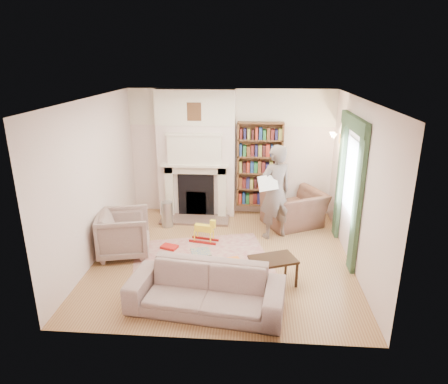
# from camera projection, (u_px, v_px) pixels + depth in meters

# --- Properties ---
(floor) EXTENTS (4.50, 4.50, 0.00)m
(floor) POSITION_uv_depth(u_px,v_px,m) (223.00, 256.00, 7.25)
(floor) COLOR brown
(floor) RESTS_ON ground
(ceiling) EXTENTS (4.50, 4.50, 0.00)m
(ceiling) POSITION_uv_depth(u_px,v_px,m) (223.00, 99.00, 6.35)
(ceiling) COLOR white
(ceiling) RESTS_ON wall_back
(wall_back) EXTENTS (4.50, 0.00, 4.50)m
(wall_back) POSITION_uv_depth(u_px,v_px,m) (231.00, 153.00, 8.92)
(wall_back) COLOR white
(wall_back) RESTS_ON floor
(wall_front) EXTENTS (4.50, 0.00, 4.50)m
(wall_front) POSITION_uv_depth(u_px,v_px,m) (208.00, 240.00, 4.68)
(wall_front) COLOR white
(wall_front) RESTS_ON floor
(wall_left) EXTENTS (0.00, 4.50, 4.50)m
(wall_left) POSITION_uv_depth(u_px,v_px,m) (95.00, 180.00, 6.96)
(wall_left) COLOR white
(wall_left) RESTS_ON floor
(wall_right) EXTENTS (0.00, 4.50, 4.50)m
(wall_right) POSITION_uv_depth(u_px,v_px,m) (357.00, 186.00, 6.64)
(wall_right) COLOR white
(wall_right) RESTS_ON floor
(fireplace) EXTENTS (1.70, 0.58, 2.80)m
(fireplace) POSITION_uv_depth(u_px,v_px,m) (196.00, 155.00, 8.79)
(fireplace) COLOR white
(fireplace) RESTS_ON floor
(bookcase) EXTENTS (1.00, 0.24, 1.85)m
(bookcase) POSITION_uv_depth(u_px,v_px,m) (260.00, 165.00, 8.83)
(bookcase) COLOR brown
(bookcase) RESTS_ON floor
(window) EXTENTS (0.02, 0.90, 1.30)m
(window) POSITION_uv_depth(u_px,v_px,m) (351.00, 176.00, 7.00)
(window) COLOR silver
(window) RESTS_ON wall_right
(curtain_left) EXTENTS (0.07, 0.32, 2.40)m
(curtain_left) POSITION_uv_depth(u_px,v_px,m) (357.00, 203.00, 6.42)
(curtain_left) COLOR #324B30
(curtain_left) RESTS_ON floor
(curtain_right) EXTENTS (0.07, 0.32, 2.40)m
(curtain_right) POSITION_uv_depth(u_px,v_px,m) (340.00, 178.00, 7.74)
(curtain_right) COLOR #324B30
(curtain_right) RESTS_ON floor
(pelmet) EXTENTS (0.09, 1.70, 0.24)m
(pelmet) POSITION_uv_depth(u_px,v_px,m) (354.00, 123.00, 6.70)
(pelmet) COLOR #324B30
(pelmet) RESTS_ON wall_right
(wall_sconce) EXTENTS (0.20, 0.24, 0.24)m
(wall_sconce) POSITION_uv_depth(u_px,v_px,m) (331.00, 139.00, 7.91)
(wall_sconce) COLOR gold
(wall_sconce) RESTS_ON wall_right
(rug) EXTENTS (2.75, 2.36, 0.01)m
(rug) POSITION_uv_depth(u_px,v_px,m) (201.00, 259.00, 7.14)
(rug) COLOR #C5B395
(rug) RESTS_ON floor
(armchair_reading) EXTENTS (1.49, 1.43, 0.75)m
(armchair_reading) POSITION_uv_depth(u_px,v_px,m) (294.00, 209.00, 8.46)
(armchair_reading) COLOR #4D2B29
(armchair_reading) RESTS_ON floor
(armchair_left) EXTENTS (1.08, 1.06, 0.82)m
(armchair_left) POSITION_uv_depth(u_px,v_px,m) (124.00, 233.00, 7.21)
(armchair_left) COLOR #A59D88
(armchair_left) RESTS_ON floor
(sofa) EXTENTS (2.29, 1.13, 0.64)m
(sofa) POSITION_uv_depth(u_px,v_px,m) (206.00, 289.00, 5.64)
(sofa) COLOR #B4A394
(sofa) RESTS_ON floor
(man_reading) EXTENTS (0.82, 0.73, 1.88)m
(man_reading) POSITION_uv_depth(u_px,v_px,m) (275.00, 192.00, 7.74)
(man_reading) COLOR #61544D
(man_reading) RESTS_ON floor
(newspaper) EXTENTS (0.42, 0.31, 0.28)m
(newspaper) POSITION_uv_depth(u_px,v_px,m) (268.00, 183.00, 7.49)
(newspaper) COLOR white
(newspaper) RESTS_ON man_reading
(coffee_table) EXTENTS (0.81, 0.67, 0.45)m
(coffee_table) POSITION_uv_depth(u_px,v_px,m) (273.00, 271.00, 6.30)
(coffee_table) COLOR black
(coffee_table) RESTS_ON floor
(paraffin_heater) EXTENTS (0.25, 0.25, 0.55)m
(paraffin_heater) POSITION_uv_depth(u_px,v_px,m) (167.00, 214.00, 8.45)
(paraffin_heater) COLOR #A1A4A8
(paraffin_heater) RESTS_ON floor
(rocking_horse) EXTENTS (0.58, 0.33, 0.48)m
(rocking_horse) POSITION_uv_depth(u_px,v_px,m) (204.00, 231.00, 7.73)
(rocking_horse) COLOR yellow
(rocking_horse) RESTS_ON rug
(board_game) EXTENTS (0.43, 0.43, 0.03)m
(board_game) POSITION_uv_depth(u_px,v_px,m) (201.00, 252.00, 7.34)
(board_game) COLOR gold
(board_game) RESTS_ON rug
(game_box_lid) EXTENTS (0.35, 0.28, 0.05)m
(game_box_lid) POSITION_uv_depth(u_px,v_px,m) (169.00, 247.00, 7.52)
(game_box_lid) COLOR red
(game_box_lid) RESTS_ON rug
(comic_annuals) EXTENTS (0.66, 0.66, 0.02)m
(comic_annuals) POSITION_uv_depth(u_px,v_px,m) (237.00, 265.00, 6.89)
(comic_annuals) COLOR red
(comic_annuals) RESTS_ON rug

